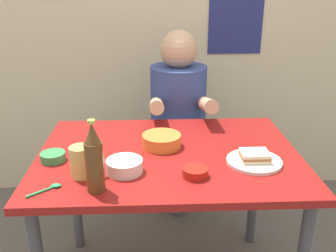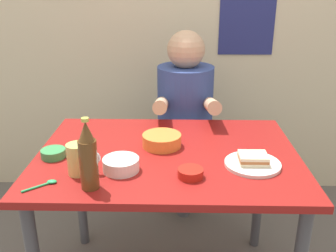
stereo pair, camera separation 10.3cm
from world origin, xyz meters
name	(u,v)px [view 2 (the right image)]	position (x,y,z in m)	size (l,w,h in m)	color
wall_back	(172,0)	(0.00, 1.05, 1.30)	(4.40, 0.09, 2.60)	beige
dining_table	(168,172)	(0.00, 0.00, 0.65)	(1.10, 0.80, 0.74)	maroon
stool	(184,166)	(0.09, 0.63, 0.35)	(0.34, 0.34, 0.45)	#4C4C51
person_seated	(185,102)	(0.09, 0.62, 0.77)	(0.33, 0.56, 0.72)	#33478C
plate_orange	(253,164)	(0.34, -0.12, 0.75)	(0.22, 0.22, 0.01)	silver
sandwich	(253,158)	(0.34, -0.12, 0.77)	(0.11, 0.09, 0.04)	beige
beer_mug	(78,159)	(-0.33, -0.19, 0.80)	(0.13, 0.08, 0.12)	#D1BC66
beer_bottle	(88,157)	(-0.27, -0.30, 0.86)	(0.06, 0.06, 0.26)	#593819
soup_bowl_orange	(162,140)	(-0.03, 0.06, 0.77)	(0.17, 0.17, 0.05)	orange
rice_bowl_white	(121,164)	(-0.18, -0.17, 0.77)	(0.14, 0.14, 0.05)	silver
sambal_bowl_red	(191,173)	(0.09, -0.21, 0.76)	(0.10, 0.10, 0.03)	#B21E14
dip_bowl_green	(53,153)	(-0.47, -0.06, 0.76)	(0.10, 0.10, 0.03)	#388C4C
spoon	(46,184)	(-0.43, -0.28, 0.75)	(0.11, 0.08, 0.01)	#26A559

